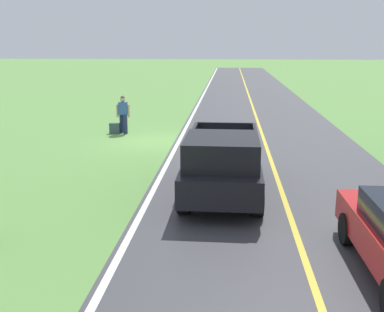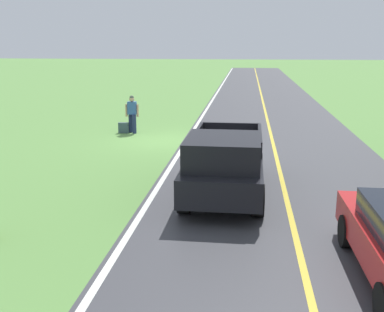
# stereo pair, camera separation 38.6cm
# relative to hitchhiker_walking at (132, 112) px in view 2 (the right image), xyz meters

# --- Properties ---
(ground_plane) EXTENTS (200.00, 200.00, 0.00)m
(ground_plane) POSITION_rel_hitchhiker_walking_xyz_m (-1.73, 1.67, -0.98)
(ground_plane) COLOR #609347
(road_surface) EXTENTS (7.66, 120.00, 0.00)m
(road_surface) POSITION_rel_hitchhiker_walking_xyz_m (-6.40, 1.67, -0.98)
(road_surface) COLOR #3D3D42
(road_surface) RESTS_ON ground
(lane_edge_line) EXTENTS (0.16, 117.60, 0.00)m
(lane_edge_line) POSITION_rel_hitchhiker_walking_xyz_m (-2.75, 1.67, -0.98)
(lane_edge_line) COLOR silver
(lane_edge_line) RESTS_ON ground
(lane_centre_line) EXTENTS (0.14, 117.60, 0.00)m
(lane_centre_line) POSITION_rel_hitchhiker_walking_xyz_m (-6.40, 1.67, -0.98)
(lane_centre_line) COLOR gold
(lane_centre_line) RESTS_ON ground
(hitchhiker_walking) EXTENTS (0.62, 0.51, 1.75)m
(hitchhiker_walking) POSITION_rel_hitchhiker_walking_xyz_m (0.00, 0.00, 0.00)
(hitchhiker_walking) COLOR navy
(hitchhiker_walking) RESTS_ON ground
(suitcase_carried) EXTENTS (0.47, 0.23, 0.49)m
(suitcase_carried) POSITION_rel_hitchhiker_walking_xyz_m (0.41, 0.11, -0.74)
(suitcase_carried) COLOR #384C56
(suitcase_carried) RESTS_ON ground
(pickup_truck_passing) EXTENTS (2.15, 5.42, 1.82)m
(pickup_truck_passing) POSITION_rel_hitchhiker_walking_xyz_m (-4.72, 8.76, -0.01)
(pickup_truck_passing) COLOR black
(pickup_truck_passing) RESTS_ON ground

